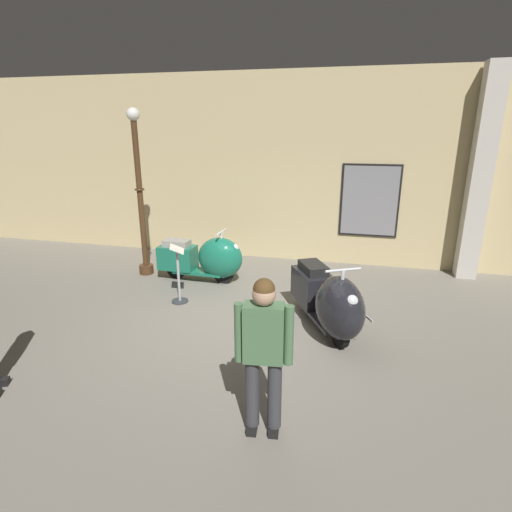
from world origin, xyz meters
name	(u,v)px	position (x,y,z in m)	size (l,w,h in m)	color
ground_plane	(242,325)	(0.00, 0.00, 0.00)	(60.00, 60.00, 0.00)	slate
showroom_back_wall	(291,170)	(0.14, 3.44, 1.97)	(18.00, 0.63, 3.94)	#CCB784
scooter_0	(207,258)	(-1.13, 1.61, 0.46)	(1.67, 0.56, 1.01)	black
scooter_1	(330,302)	(1.28, 0.05, 0.50)	(1.30, 1.84, 1.11)	black
lamppost	(140,196)	(-2.49, 1.73, 1.58)	(0.28, 0.28, 3.18)	#472D19
visitor_1	(264,347)	(0.81, -2.08, 0.92)	(0.54, 0.28, 1.59)	black
info_stanchion	(179,279)	(-1.26, 0.58, 0.41)	(0.33, 0.38, 1.00)	#333338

